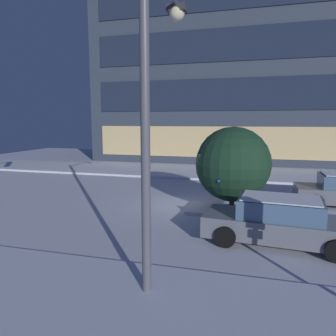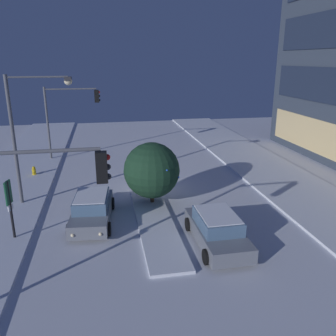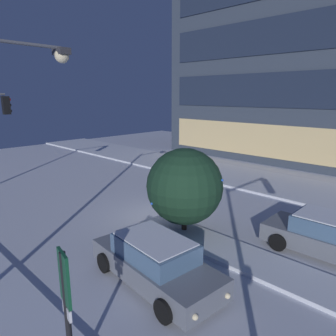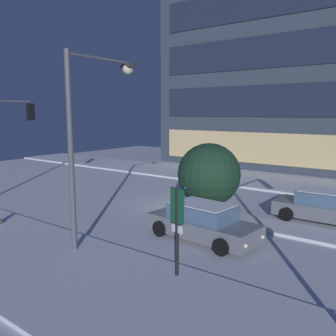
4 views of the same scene
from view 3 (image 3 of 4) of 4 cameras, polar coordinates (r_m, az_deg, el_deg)
ground at (r=14.93m, az=-1.99°, el=-9.12°), size 52.00×52.00×0.00m
curb_strip_far at (r=21.87m, az=15.43°, el=-2.06°), size 52.00×5.20×0.14m
median_strip at (r=11.88m, az=12.24°, el=-15.31°), size 9.00×1.80×0.14m
car_near at (r=9.92m, az=-2.44°, el=-16.89°), size 4.88×2.36×1.49m
car_far at (r=12.80m, az=27.79°, el=-11.24°), size 4.63×2.12×1.49m
parking_info_sign at (r=6.73m, az=-18.33°, el=-22.41°), size 0.55×0.17×2.89m
decorated_tree_median at (r=12.71m, az=3.10°, el=-3.41°), size 3.17×3.16×3.63m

